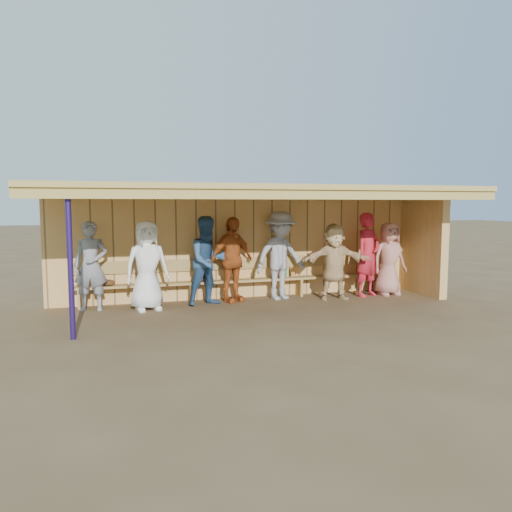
# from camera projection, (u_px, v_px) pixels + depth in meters

# --- Properties ---
(ground) EXTENTS (90.00, 90.00, 0.00)m
(ground) POSITION_uv_depth(u_px,v_px,m) (261.00, 308.00, 10.35)
(ground) COLOR brown
(ground) RESTS_ON ground
(player_a) EXTENTS (0.72, 0.53, 1.82)m
(player_a) POSITION_uv_depth(u_px,v_px,m) (91.00, 266.00, 10.04)
(player_a) COLOR gray
(player_a) RESTS_ON ground
(player_b) EXTENTS (1.00, 0.76, 1.82)m
(player_b) POSITION_uv_depth(u_px,v_px,m) (147.00, 266.00, 10.05)
(player_b) COLOR white
(player_b) RESTS_ON ground
(player_c) EXTENTS (1.07, 0.93, 1.89)m
(player_c) POSITION_uv_depth(u_px,v_px,m) (209.00, 261.00, 10.58)
(player_c) COLOR #2E527F
(player_c) RESTS_ON ground
(player_d) EXTENTS (1.19, 0.86, 1.88)m
(player_d) POSITION_uv_depth(u_px,v_px,m) (232.00, 260.00, 10.90)
(player_d) COLOR #B9541D
(player_d) RESTS_ON ground
(player_e) EXTENTS (1.43, 1.05, 1.98)m
(player_e) POSITION_uv_depth(u_px,v_px,m) (280.00, 256.00, 11.22)
(player_e) COLOR #9B9CA3
(player_e) RESTS_ON ground
(player_f) EXTENTS (1.65, 0.71, 1.72)m
(player_f) POSITION_uv_depth(u_px,v_px,m) (334.00, 261.00, 11.21)
(player_f) COLOR #E0B87E
(player_f) RESTS_ON ground
(player_g) EXTENTS (0.83, 0.70, 1.94)m
(player_g) POSITION_uv_depth(u_px,v_px,m) (368.00, 255.00, 11.59)
(player_g) COLOR red
(player_g) RESTS_ON ground
(player_h) EXTENTS (0.88, 0.60, 1.73)m
(player_h) POSITION_uv_depth(u_px,v_px,m) (389.00, 259.00, 11.75)
(player_h) COLOR tan
(player_h) RESTS_ON ground
(dugout_structure) EXTENTS (8.80, 3.20, 2.50)m
(dugout_structure) POSITION_uv_depth(u_px,v_px,m) (268.00, 225.00, 10.94)
(dugout_structure) COLOR #E1AB60
(dugout_structure) RESTS_ON ground
(bench) EXTENTS (7.60, 0.34, 0.93)m
(bench) POSITION_uv_depth(u_px,v_px,m) (246.00, 275.00, 11.35)
(bench) COLOR tan
(bench) RESTS_ON ground
(dugout_equipment) EXTENTS (6.86, 0.62, 0.80)m
(dugout_equipment) POSITION_uv_depth(u_px,v_px,m) (210.00, 280.00, 10.98)
(dugout_equipment) COLOR orange
(dugout_equipment) RESTS_ON ground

